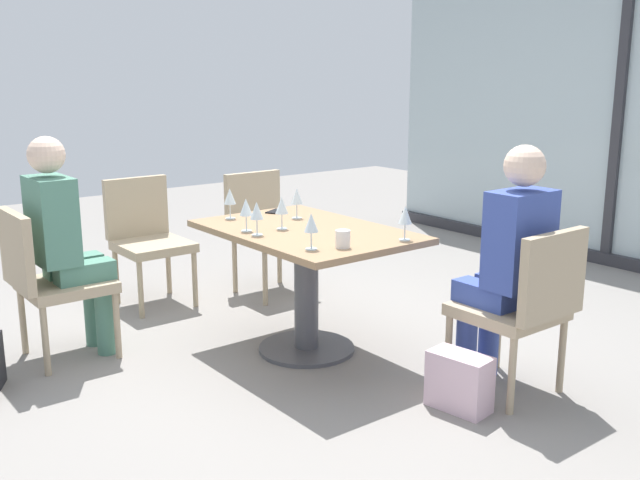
% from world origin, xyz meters
% --- Properties ---
extents(ground_plane, '(12.00, 12.00, 0.00)m').
position_xyz_m(ground_plane, '(0.00, 0.00, 0.00)').
color(ground_plane, gray).
extents(window_wall_backdrop, '(4.81, 0.10, 2.70)m').
position_xyz_m(window_wall_backdrop, '(0.00, 3.20, 1.21)').
color(window_wall_backdrop, '#A5B7BC').
rests_on(window_wall_backdrop, ground_plane).
extents(dining_table_main, '(1.25, 0.83, 0.73)m').
position_xyz_m(dining_table_main, '(0.00, 0.00, 0.54)').
color(dining_table_main, '#997551').
rests_on(dining_table_main, ground_plane).
extents(chair_far_right, '(0.50, 0.46, 0.87)m').
position_xyz_m(chair_far_right, '(1.15, 0.48, 0.50)').
color(chair_far_right, tan).
rests_on(chair_far_right, ground_plane).
extents(chair_front_left, '(0.46, 0.50, 0.87)m').
position_xyz_m(chair_front_left, '(-0.77, -1.21, 0.50)').
color(chair_front_left, tan).
rests_on(chair_front_left, ground_plane).
extents(chair_far_left, '(0.50, 0.46, 0.87)m').
position_xyz_m(chair_far_left, '(-1.15, 0.48, 0.50)').
color(chair_far_left, tan).
rests_on(chair_far_left, ground_plane).
extents(chair_side_end, '(0.50, 0.46, 0.87)m').
position_xyz_m(chair_side_end, '(-1.42, -0.32, 0.50)').
color(chair_side_end, tan).
rests_on(chair_side_end, ground_plane).
extents(person_far_right, '(0.39, 0.34, 1.26)m').
position_xyz_m(person_far_right, '(1.04, 0.48, 0.70)').
color(person_far_right, '#384C9E').
rests_on(person_far_right, ground_plane).
extents(person_front_left, '(0.34, 0.39, 1.26)m').
position_xyz_m(person_front_left, '(-0.77, -1.10, 0.70)').
color(person_front_left, '#4C7F6B').
rests_on(person_front_left, ground_plane).
extents(wine_glass_0, '(0.07, 0.07, 0.18)m').
position_xyz_m(wine_glass_0, '(-0.03, -0.31, 0.86)').
color(wine_glass_0, silver).
rests_on(wine_glass_0, dining_table_main).
extents(wine_glass_1, '(0.07, 0.07, 0.18)m').
position_xyz_m(wine_glass_1, '(-0.07, -0.11, 0.86)').
color(wine_glass_1, silver).
rests_on(wine_glass_1, dining_table_main).
extents(wine_glass_2, '(0.07, 0.07, 0.18)m').
position_xyz_m(wine_glass_2, '(0.55, 0.24, 0.86)').
color(wine_glass_2, silver).
rests_on(wine_glass_2, dining_table_main).
extents(wine_glass_3, '(0.07, 0.07, 0.18)m').
position_xyz_m(wine_glass_3, '(-0.15, -0.30, 0.86)').
color(wine_glass_3, silver).
rests_on(wine_glass_3, dining_table_main).
extents(wine_glass_4, '(0.07, 0.07, 0.18)m').
position_xyz_m(wine_glass_4, '(-0.51, -0.19, 0.86)').
color(wine_glass_4, silver).
rests_on(wine_glass_4, dining_table_main).
extents(wine_glass_5, '(0.07, 0.07, 0.18)m').
position_xyz_m(wine_glass_5, '(-0.27, 0.13, 0.86)').
color(wine_glass_5, silver).
rests_on(wine_glass_5, dining_table_main).
extents(wine_glass_6, '(0.07, 0.07, 0.18)m').
position_xyz_m(wine_glass_6, '(0.41, -0.27, 0.86)').
color(wine_glass_6, silver).
rests_on(wine_glass_6, dining_table_main).
extents(coffee_cup, '(0.08, 0.08, 0.09)m').
position_xyz_m(coffee_cup, '(0.47, -0.12, 0.78)').
color(coffee_cup, white).
rests_on(coffee_cup, dining_table_main).
extents(cell_phone_on_table, '(0.13, 0.16, 0.01)m').
position_xyz_m(cell_phone_on_table, '(-0.52, 0.15, 0.73)').
color(cell_phone_on_table, black).
rests_on(cell_phone_on_table, dining_table_main).
extents(handbag_0, '(0.32, 0.20, 0.28)m').
position_xyz_m(handbag_0, '(1.06, 0.13, 0.14)').
color(handbag_0, beige).
rests_on(handbag_0, ground_plane).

